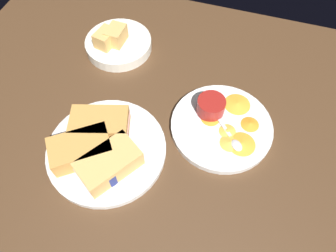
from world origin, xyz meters
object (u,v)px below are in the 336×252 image
(plate_sandwich_main, at_px, (107,150))
(sandwich_half_extra, at_px, (109,164))
(sandwich_half_far, at_px, (81,149))
(ramekin_dark_sauce, at_px, (106,169))
(spoon_by_dark_ramekin, at_px, (113,148))
(sandwich_half_near, at_px, (100,124))
(spoon_by_gravy_ramekin, at_px, (234,141))
(bread_basket_rear, at_px, (117,43))
(ramekin_light_gravy, at_px, (211,106))
(plate_chips_companion, at_px, (221,126))

(plate_sandwich_main, xyz_separation_m, sandwich_half_extra, (0.03, -0.04, 0.03))
(sandwich_half_far, relative_size, ramekin_dark_sauce, 1.95)
(plate_sandwich_main, height_order, sandwich_half_far, sandwich_half_far)
(sandwich_half_extra, bearing_deg, spoon_by_dark_ramekin, 107.07)
(ramekin_dark_sauce, xyz_separation_m, spoon_by_dark_ramekin, (-0.01, 0.06, -0.02))
(plate_sandwich_main, xyz_separation_m, ramekin_dark_sauce, (0.03, -0.06, 0.03))
(plate_sandwich_main, bearing_deg, sandwich_half_near, 124.74)
(ramekin_dark_sauce, xyz_separation_m, spoon_by_gravy_ramekin, (0.25, 0.16, -0.02))
(plate_sandwich_main, xyz_separation_m, bread_basket_rear, (-0.10, 0.32, 0.01))
(ramekin_light_gravy, relative_size, spoon_by_gravy_ramekin, 0.82)
(ramekin_dark_sauce, xyz_separation_m, plate_chips_companion, (0.21, 0.20, -0.03))
(plate_sandwich_main, height_order, spoon_by_gravy_ramekin, spoon_by_gravy_ramekin)
(plate_chips_companion, bearing_deg, spoon_by_gravy_ramekin, -47.01)
(sandwich_half_extra, bearing_deg, ramekin_light_gravy, 51.36)
(sandwich_half_far, height_order, ramekin_light_gravy, sandwich_half_far)
(plate_sandwich_main, height_order, spoon_by_dark_ramekin, spoon_by_dark_ramekin)
(plate_sandwich_main, distance_m, spoon_by_gravy_ramekin, 0.29)
(plate_sandwich_main, height_order, plate_chips_companion, same)
(sandwich_half_extra, relative_size, ramekin_light_gravy, 2.22)
(plate_sandwich_main, relative_size, spoon_by_gravy_ramekin, 3.31)
(sandwich_half_near, bearing_deg, plate_chips_companion, 20.30)
(plate_sandwich_main, distance_m, ramekin_light_gravy, 0.27)
(spoon_by_gravy_ramekin, relative_size, bread_basket_rear, 0.44)
(plate_sandwich_main, bearing_deg, spoon_by_dark_ramekin, 10.08)
(spoon_by_dark_ramekin, relative_size, spoon_by_gravy_ramekin, 1.21)
(ramekin_dark_sauce, bearing_deg, sandwich_half_near, 119.86)
(ramekin_light_gravy, bearing_deg, sandwich_half_near, -150.72)
(sandwich_half_extra, relative_size, spoon_by_gravy_ramekin, 1.83)
(ramekin_dark_sauce, bearing_deg, spoon_by_gravy_ramekin, 32.98)
(sandwich_half_near, relative_size, plate_chips_companion, 0.60)
(plate_sandwich_main, relative_size, sandwich_half_far, 1.82)
(sandwich_half_far, height_order, spoon_by_gravy_ramekin, sandwich_half_far)
(sandwich_half_near, bearing_deg, spoon_by_dark_ramekin, -41.41)
(ramekin_dark_sauce, bearing_deg, sandwich_half_extra, 77.22)
(sandwich_half_near, bearing_deg, bread_basket_rear, 105.09)
(sandwich_half_extra, height_order, bread_basket_rear, bread_basket_rear)
(sandwich_half_near, relative_size, bread_basket_rear, 0.79)
(ramekin_dark_sauce, relative_size, spoon_by_dark_ramekin, 0.77)
(plate_sandwich_main, bearing_deg, ramekin_light_gravy, 40.53)
(plate_chips_companion, height_order, ramekin_light_gravy, ramekin_light_gravy)
(plate_sandwich_main, bearing_deg, plate_chips_companion, 30.76)
(sandwich_half_extra, height_order, spoon_by_gravy_ramekin, sandwich_half_extra)
(sandwich_half_extra, relative_size, plate_chips_companion, 0.62)
(sandwich_half_far, xyz_separation_m, sandwich_half_extra, (0.07, -0.01, 0.00))
(spoon_by_dark_ramekin, bearing_deg, bread_basket_rear, 110.77)
(bread_basket_rear, bearing_deg, spoon_by_dark_ramekin, -69.23)
(sandwich_half_far, relative_size, spoon_by_gravy_ramekin, 1.82)
(sandwich_half_far, distance_m, bread_basket_rear, 0.35)
(plate_sandwich_main, height_order, sandwich_half_extra, sandwich_half_extra)
(sandwich_half_near, xyz_separation_m, ramekin_light_gravy, (0.23, 0.13, -0.00))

